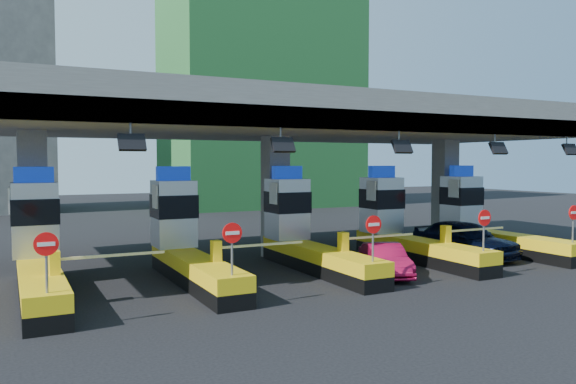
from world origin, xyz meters
name	(u,v)px	position (x,y,z in m)	size (l,w,h in m)	color
ground	(307,268)	(0.00, 0.00, 0.00)	(120.00, 120.00, 0.00)	black
toll_canopy	(276,122)	(0.00, 2.87, 6.13)	(28.00, 12.09, 7.00)	slate
toll_lane_far_left	(38,250)	(-10.00, 0.28, 1.40)	(4.43, 8.00, 4.16)	black
toll_lane_left	(185,241)	(-5.00, 0.28, 1.40)	(4.43, 8.00, 4.16)	black
toll_lane_center	(304,233)	(0.00, 0.28, 1.40)	(4.43, 8.00, 4.16)	black
toll_lane_right	(401,227)	(5.00, 0.28, 1.40)	(4.43, 8.00, 4.16)	black
toll_lane_far_right	(483,222)	(10.00, 0.28, 1.40)	(4.43, 8.00, 4.16)	black
bg_building_scaffold	(260,66)	(12.00, 32.00, 14.00)	(18.00, 12.00, 28.00)	#1E5926
van	(464,239)	(7.51, -1.04, 0.86)	(2.04, 5.07, 1.73)	black
red_car	(385,260)	(1.94, -2.66, 0.61)	(1.28, 3.68, 1.21)	#9E0C33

